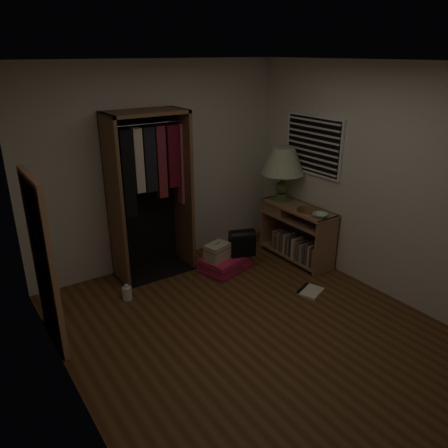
{
  "coord_description": "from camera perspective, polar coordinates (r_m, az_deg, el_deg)",
  "views": [
    {
      "loc": [
        -2.37,
        -2.95,
        2.68
      ],
      "look_at": [
        0.3,
        0.95,
        0.8
      ],
      "focal_mm": 35.0,
      "sensor_mm": 36.0,
      "label": 1
    }
  ],
  "objects": [
    {
      "name": "table_lamp",
      "position": [
        5.98,
        7.75,
        8.01
      ],
      "size": [
        0.76,
        0.76,
        0.73
      ],
      "rotation": [
        0.0,
        0.0,
        0.39
      ],
      "color": "#46592B",
      "rests_on": "console_bookshelf"
    },
    {
      "name": "open_wardrobe",
      "position": [
        5.39,
        -9.62,
        5.56
      ],
      "size": [
        1.0,
        0.5,
        2.05
      ],
      "color": "brown",
      "rests_on": "ground"
    },
    {
      "name": "train_case",
      "position": [
        5.57,
        -0.88,
        -3.63
      ],
      "size": [
        0.36,
        0.29,
        0.23
      ],
      "rotation": [
        0.0,
        0.0,
        0.27
      ],
      "color": "#BEB391",
      "rests_on": "pink_suitcase"
    },
    {
      "name": "black_bag",
      "position": [
        5.69,
        2.38,
        -2.32
      ],
      "size": [
        0.37,
        0.31,
        0.35
      ],
      "rotation": [
        0.0,
        0.0,
        -0.36
      ],
      "color": "black",
      "rests_on": "pink_suitcase"
    },
    {
      "name": "floor_book",
      "position": [
        5.37,
        11.05,
        -8.55
      ],
      "size": [
        0.37,
        0.33,
        0.03
      ],
      "rotation": [
        0.0,
        0.0,
        0.37
      ],
      "color": "#F1E5CB",
      "rests_on": "ground"
    },
    {
      "name": "floor_mirror",
      "position": [
        4.41,
        -22.49,
        -4.66
      ],
      "size": [
        0.06,
        0.8,
        1.7
      ],
      "color": "tan",
      "rests_on": "ground"
    },
    {
      "name": "console_bookshelf",
      "position": [
        6.03,
        9.35,
        -0.84
      ],
      "size": [
        0.42,
        1.12,
        0.75
      ],
      "color": "#8E6445",
      "rests_on": "ground"
    },
    {
      "name": "room_walls",
      "position": [
        4.04,
        4.66,
        4.63
      ],
      "size": [
        3.52,
        4.02,
        2.6
      ],
      "color": "beige",
      "rests_on": "ground"
    },
    {
      "name": "pink_suitcase",
      "position": [
        5.73,
        0.17,
        -5.13
      ],
      "size": [
        0.72,
        0.6,
        0.19
      ],
      "rotation": [
        0.0,
        0.0,
        0.26
      ],
      "color": "#CE194F",
      "rests_on": "ground"
    },
    {
      "name": "ceramic_bowl",
      "position": [
        5.56,
        12.42,
        1.11
      ],
      "size": [
        0.25,
        0.25,
        0.05
      ],
      "primitive_type": "imported",
      "rotation": [
        0.0,
        0.0,
        0.43
      ],
      "color": "#AED1B4",
      "rests_on": "console_bookshelf"
    },
    {
      "name": "white_jug",
      "position": [
        5.22,
        -12.54,
        -8.79
      ],
      "size": [
        0.14,
        0.14,
        0.19
      ],
      "rotation": [
        0.0,
        0.0,
        0.38
      ],
      "color": "white",
      "rests_on": "ground"
    },
    {
      "name": "brass_tray",
      "position": [
        5.77,
        10.95,
        1.81
      ],
      "size": [
        0.36,
        0.36,
        0.02
      ],
      "rotation": [
        0.0,
        0.0,
        0.24
      ],
      "color": "#AA7E41",
      "rests_on": "console_bookshelf"
    },
    {
      "name": "ground",
      "position": [
        4.64,
        3.68,
        -13.66
      ],
      "size": [
        4.0,
        4.0,
        0.0
      ],
      "primitive_type": "plane",
      "color": "#503017",
      "rests_on": "ground"
    }
  ]
}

